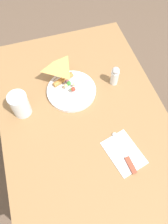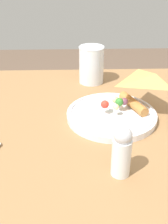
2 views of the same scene
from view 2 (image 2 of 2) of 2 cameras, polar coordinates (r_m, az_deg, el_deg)
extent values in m
cube|color=olive|center=(0.70, -5.58, -3.14)|extent=(1.05, 0.71, 0.03)
cylinder|color=white|center=(0.71, 5.60, -0.65)|extent=(0.22, 0.22, 0.02)
torus|color=white|center=(0.70, 5.64, 0.02)|extent=(0.21, 0.21, 0.01)
pyramid|color=#DBA351|center=(0.70, 5.84, 0.66)|extent=(0.15, 0.15, 0.02)
cylinder|color=#B77A3D|center=(0.73, 9.96, 1.70)|extent=(0.06, 0.10, 0.02)
sphere|color=#7A4256|center=(0.70, 8.16, 2.14)|extent=(0.02, 0.02, 0.02)
sphere|color=#EFDB93|center=(0.71, 6.37, 2.55)|extent=(0.02, 0.02, 0.02)
sphere|color=#388433|center=(0.70, 7.19, 2.04)|extent=(0.02, 0.02, 0.02)
sphere|color=#EFDB93|center=(0.68, 6.47, 1.21)|extent=(0.01, 0.01, 0.01)
sphere|color=#388433|center=(0.69, 4.58, 1.71)|extent=(0.01, 0.01, 0.01)
sphere|color=red|center=(0.68, 4.27, 1.56)|extent=(0.02, 0.02, 0.02)
cylinder|color=white|center=(0.89, 1.52, 9.58)|extent=(0.08, 0.08, 0.12)
cylinder|color=#B27F42|center=(0.89, 1.51, 8.84)|extent=(0.07, 0.07, 0.09)
torus|color=white|center=(0.87, 1.57, 13.01)|extent=(0.08, 0.08, 0.00)
cylinder|color=white|center=(0.52, 7.56, -9.12)|extent=(0.04, 0.04, 0.08)
sphere|color=silver|center=(0.49, 7.92, -4.77)|extent=(0.03, 0.03, 0.03)
camera|label=1|loc=(0.98, -52.85, 50.11)|focal=35.00mm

